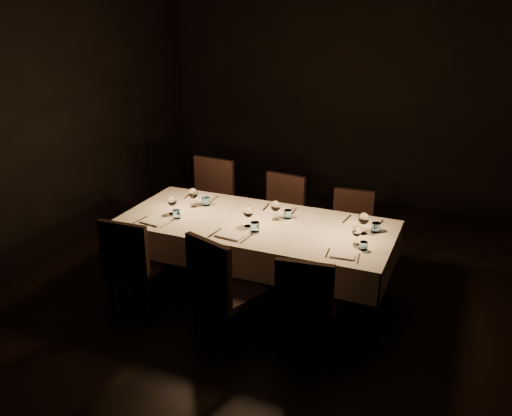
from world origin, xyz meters
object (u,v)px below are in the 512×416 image
at_px(chair_near_left, 133,263).
at_px(chair_near_right, 306,304).
at_px(chair_far_left, 209,202).
at_px(chair_far_right, 351,228).
at_px(chair_near_center, 220,286).
at_px(dining_table, 256,229).
at_px(chair_far_center, 281,214).

distance_m(chair_near_left, chair_near_right, 1.60).
xyz_separation_m(chair_far_left, chair_far_right, (1.60, 0.09, -0.08)).
bearing_deg(chair_near_center, chair_near_left, 14.06).
xyz_separation_m(chair_near_left, chair_far_left, (-0.05, 1.53, 0.04)).
xyz_separation_m(chair_near_center, chair_far_left, (-0.95, 1.62, 0.03)).
relative_size(chair_near_right, chair_far_right, 1.06).
relative_size(dining_table, chair_far_left, 2.43).
distance_m(chair_far_left, chair_far_right, 1.61).
bearing_deg(chair_far_left, chair_near_right, -38.19).
distance_m(chair_near_left, chair_near_center, 0.90).
distance_m(chair_near_center, chair_far_center, 1.69).
bearing_deg(chair_near_left, chair_near_right, 176.26).
bearing_deg(chair_far_left, dining_table, -35.30).
relative_size(chair_far_left, chair_far_right, 1.20).
bearing_deg(chair_far_center, chair_far_right, 8.53).
bearing_deg(chair_near_center, chair_far_left, -39.91).
relative_size(chair_near_left, chair_far_center, 1.01).
bearing_deg(chair_far_left, chair_near_center, -54.47).
relative_size(chair_near_right, chair_far_left, 0.88).
xyz_separation_m(dining_table, chair_near_right, (0.75, -0.79, -0.18)).
bearing_deg(chair_near_left, chair_far_right, -136.71).
height_order(dining_table, chair_near_center, chair_near_center).
distance_m(chair_near_left, chair_far_right, 2.24).
xyz_separation_m(dining_table, chair_far_left, (-0.90, 0.77, -0.12)).
height_order(dining_table, chair_near_left, chair_near_left).
bearing_deg(chair_near_right, chair_near_center, -1.85).
xyz_separation_m(dining_table, chair_near_left, (-0.85, -0.76, -0.16)).
relative_size(chair_near_left, chair_far_right, 1.10).
distance_m(chair_near_right, chair_far_right, 1.64).
relative_size(chair_far_left, chair_far_center, 1.11).
height_order(chair_near_right, chair_far_right, chair_near_right).
height_order(chair_near_left, chair_near_center, chair_near_center).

